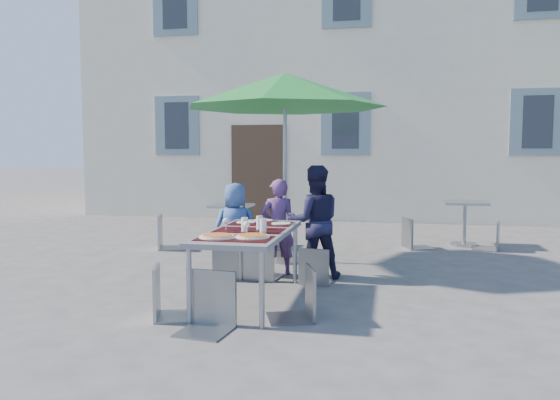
% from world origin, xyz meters
% --- Properties ---
extents(ground, '(90.00, 90.00, 0.00)m').
position_xyz_m(ground, '(0.00, 0.00, 0.00)').
color(ground, '#444446').
rests_on(ground, ground).
extents(building, '(13.60, 8.20, 11.10)m').
position_xyz_m(building, '(-0.00, 11.50, 4.85)').
color(building, beige).
rests_on(building, ground).
extents(dining_table, '(0.80, 1.85, 0.76)m').
position_xyz_m(dining_table, '(-0.43, 0.62, 0.70)').
color(dining_table, '#4A4A4F').
rests_on(dining_table, ground).
extents(pizza_near_left, '(0.35, 0.35, 0.03)m').
position_xyz_m(pizza_near_left, '(-0.60, 0.07, 0.77)').
color(pizza_near_left, white).
rests_on(pizza_near_left, dining_table).
extents(pizza_near_right, '(0.33, 0.33, 0.03)m').
position_xyz_m(pizza_near_right, '(-0.27, 0.14, 0.77)').
color(pizza_near_right, white).
rests_on(pizza_near_right, dining_table).
extents(glassware, '(0.49, 0.39, 0.15)m').
position_xyz_m(glassware, '(-0.38, 0.54, 0.83)').
color(glassware, silver).
rests_on(glassware, dining_table).
extents(place_settings, '(0.69, 0.46, 0.01)m').
position_xyz_m(place_settings, '(-0.43, 1.27, 0.76)').
color(place_settings, white).
rests_on(place_settings, dining_table).
extents(child_0, '(0.62, 0.44, 1.18)m').
position_xyz_m(child_0, '(-0.92, 1.78, 0.59)').
color(child_0, '#365594').
rests_on(child_0, ground).
extents(child_1, '(0.53, 0.45, 1.23)m').
position_xyz_m(child_1, '(-0.39, 1.90, 0.62)').
color(child_1, '#5B3772').
rests_on(child_1, ground).
extents(child_2, '(0.77, 0.57, 1.41)m').
position_xyz_m(child_2, '(0.09, 1.82, 0.70)').
color(child_2, '#171733').
rests_on(child_2, ground).
extents(chair_0, '(0.55, 0.56, 0.98)m').
position_xyz_m(chair_0, '(-0.93, 1.55, 0.58)').
color(chair_0, gray).
rests_on(chair_0, ground).
extents(chair_1, '(0.49, 0.49, 1.00)m').
position_xyz_m(chair_1, '(-0.55, 1.59, 0.59)').
color(chair_1, gray).
rests_on(chair_1, ground).
extents(chair_2, '(0.43, 0.43, 0.84)m').
position_xyz_m(chair_2, '(0.16, 1.48, 0.49)').
color(chair_2, gray).
rests_on(chair_2, ground).
extents(chair_3, '(0.53, 0.53, 0.94)m').
position_xyz_m(chair_3, '(-1.05, -0.10, 0.55)').
color(chair_3, '#93999E').
rests_on(chair_3, ground).
extents(chair_4, '(0.53, 0.53, 0.93)m').
position_xyz_m(chair_4, '(0.19, 0.11, 0.55)').
color(chair_4, gray).
rests_on(chair_4, ground).
extents(chair_5, '(0.48, 0.48, 0.97)m').
position_xyz_m(chair_5, '(-0.55, -0.35, 0.57)').
color(chair_5, gray).
rests_on(chair_5, ground).
extents(patio_umbrella, '(2.86, 2.86, 2.68)m').
position_xyz_m(patio_umbrella, '(-0.47, 2.76, 2.42)').
color(patio_umbrella, '#9FA1A7').
rests_on(patio_umbrella, ground).
extents(cafe_table_0, '(0.65, 0.65, 0.70)m').
position_xyz_m(cafe_table_0, '(-1.58, 3.82, 0.46)').
color(cafe_table_0, '#9FA1A7').
rests_on(cafe_table_0, ground).
extents(bg_chair_l_0, '(0.59, 0.59, 1.06)m').
position_xyz_m(bg_chair_l_0, '(-2.55, 3.41, 0.62)').
color(bg_chair_l_0, '#92999D').
rests_on(bg_chair_l_0, ground).
extents(bg_chair_r_0, '(0.44, 0.44, 0.84)m').
position_xyz_m(bg_chair_r_0, '(-1.24, 3.61, 0.48)').
color(bg_chair_r_0, gray).
rests_on(bg_chair_r_0, ground).
extents(cafe_table_1, '(0.70, 0.70, 0.75)m').
position_xyz_m(cafe_table_1, '(2.24, 4.67, 0.51)').
color(cafe_table_1, '#9FA1A7').
rests_on(cafe_table_1, ground).
extents(bg_chair_l_1, '(0.55, 0.54, 0.95)m').
position_xyz_m(bg_chair_l_1, '(1.39, 4.23, 0.56)').
color(bg_chair_l_1, gray).
rests_on(bg_chair_l_1, ground).
extents(bg_chair_r_1, '(0.47, 0.47, 0.87)m').
position_xyz_m(bg_chair_r_1, '(2.62, 4.31, 0.51)').
color(bg_chair_r_1, gray).
rests_on(bg_chair_r_1, ground).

